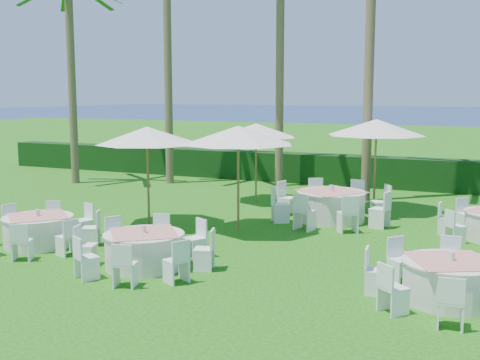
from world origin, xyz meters
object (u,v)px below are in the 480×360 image
(umbrella_d, at_px, (376,127))
(banquet_table_a, at_px, (38,230))
(umbrella_a, at_px, (147,135))
(umbrella_b, at_px, (238,135))
(banquet_table_c, at_px, (450,280))
(banquet_table_b, at_px, (144,249))
(banquet_table_e, at_px, (331,205))
(umbrella_c, at_px, (256,130))

(umbrella_d, bearing_deg, banquet_table_a, -129.95)
(umbrella_a, xyz_separation_m, umbrella_b, (2.56, 0.41, 0.06))
(banquet_table_c, bearing_deg, banquet_table_b, -175.86)
(banquet_table_c, xyz_separation_m, banquet_table_e, (-3.81, 5.81, 0.06))
(umbrella_b, bearing_deg, umbrella_d, 57.70)
(banquet_table_a, xyz_separation_m, banquet_table_b, (3.35, -0.50, 0.01))
(banquet_table_b, height_order, umbrella_b, umbrella_b)
(banquet_table_e, bearing_deg, umbrella_b, -129.27)
(banquet_table_e, bearing_deg, umbrella_a, -148.45)
(banquet_table_b, distance_m, banquet_table_c, 6.13)
(banquet_table_e, xyz_separation_m, umbrella_d, (0.83, 1.99, 2.17))
(banquet_table_a, height_order, umbrella_d, umbrella_d)
(banquet_table_c, xyz_separation_m, umbrella_c, (-7.00, 7.77, 2.04))
(banquet_table_a, distance_m, umbrella_c, 8.36)
(banquet_table_a, bearing_deg, umbrella_a, 68.30)
(umbrella_c, xyz_separation_m, umbrella_d, (4.02, 0.03, 0.19))
(umbrella_a, bearing_deg, umbrella_b, 9.14)
(banquet_table_a, relative_size, umbrella_a, 1.02)
(banquet_table_a, relative_size, umbrella_b, 0.97)
(banquet_table_e, distance_m, umbrella_c, 4.23)
(umbrella_c, relative_size, umbrella_d, 0.91)
(banquet_table_b, relative_size, umbrella_b, 0.99)
(banquet_table_b, height_order, umbrella_c, umbrella_c)
(banquet_table_e, xyz_separation_m, umbrella_a, (-4.46, -2.74, 2.06))
(banquet_table_b, xyz_separation_m, umbrella_b, (0.41, 3.93, 2.18))
(banquet_table_e, height_order, umbrella_b, umbrella_b)
(umbrella_a, relative_size, umbrella_d, 0.94)
(banquet_table_a, bearing_deg, banquet_table_c, -0.34)
(umbrella_a, bearing_deg, umbrella_d, 41.81)
(banquet_table_a, height_order, banquet_table_e, banquet_table_e)
(banquet_table_a, xyz_separation_m, umbrella_c, (2.47, 7.72, 2.04))
(banquet_table_b, bearing_deg, umbrella_c, 96.14)
(umbrella_a, height_order, umbrella_b, umbrella_b)
(umbrella_b, bearing_deg, banquet_table_b, -95.90)
(banquet_table_e, bearing_deg, banquet_table_c, -56.77)
(banquet_table_e, xyz_separation_m, umbrella_c, (-3.19, 1.96, 1.97))
(banquet_table_c, relative_size, banquet_table_e, 0.86)
(banquet_table_b, relative_size, umbrella_c, 1.07)
(umbrella_c, bearing_deg, umbrella_b, -73.27)
(umbrella_a, bearing_deg, banquet_table_c, -20.39)
(banquet_table_a, xyz_separation_m, umbrella_a, (1.20, 3.02, 2.14))
(banquet_table_b, xyz_separation_m, umbrella_a, (-2.15, 3.52, 2.13))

